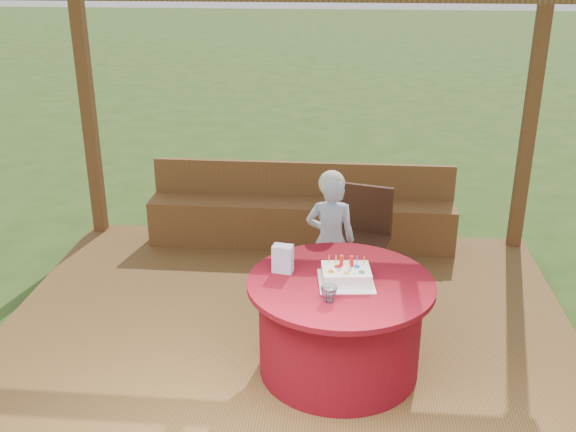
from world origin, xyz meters
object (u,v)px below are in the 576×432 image
(table, at_px, (339,325))
(elderly_woman, at_px, (330,236))
(birthday_cake, at_px, (346,275))
(drinking_glass, at_px, (329,294))
(bench, at_px, (301,218))
(gift_bag, at_px, (283,259))
(chair, at_px, (363,233))

(table, bearing_deg, elderly_woman, 95.72)
(table, xyz_separation_m, birthday_cake, (0.03, -0.01, 0.39))
(table, bearing_deg, drinking_glass, -104.37)
(elderly_woman, xyz_separation_m, drinking_glass, (0.03, -1.27, 0.15))
(bench, relative_size, birthday_cake, 7.47)
(birthday_cake, height_order, gift_bag, gift_bag)
(drinking_glass, bearing_deg, birthday_cake, 69.09)
(gift_bag, bearing_deg, drinking_glass, -39.80)
(elderly_woman, relative_size, birthday_cake, 2.86)
(chair, height_order, birthday_cake, chair)
(elderly_woman, xyz_separation_m, gift_bag, (-0.31, -0.88, 0.20))
(birthday_cake, distance_m, drinking_glass, 0.30)
(gift_bag, bearing_deg, birthday_cake, -4.79)
(bench, xyz_separation_m, table, (0.42, -2.14, 0.09))
(elderly_woman, height_order, drinking_glass, elderly_woman)
(drinking_glass, bearing_deg, chair, 81.15)
(bench, distance_m, birthday_cake, 2.25)
(table, distance_m, drinking_glass, 0.49)
(chair, relative_size, gift_bag, 4.55)
(chair, relative_size, drinking_glass, 8.45)
(bench, xyz_separation_m, elderly_woman, (0.32, -1.16, 0.32))
(table, distance_m, elderly_woman, 1.02)
(elderly_woman, xyz_separation_m, birthday_cake, (0.13, -0.99, 0.16))
(chair, bearing_deg, table, -97.61)
(bench, relative_size, drinking_glass, 28.45)
(chair, distance_m, birthday_cake, 1.32)
(bench, bearing_deg, elderly_woman, -74.58)
(table, xyz_separation_m, chair, (0.17, 1.28, 0.15))
(chair, height_order, elderly_woman, elderly_woman)
(bench, height_order, table, bench)
(table, relative_size, birthday_cake, 3.16)
(table, height_order, drinking_glass, drinking_glass)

